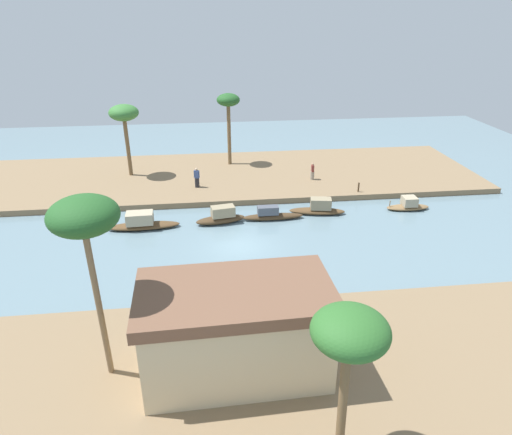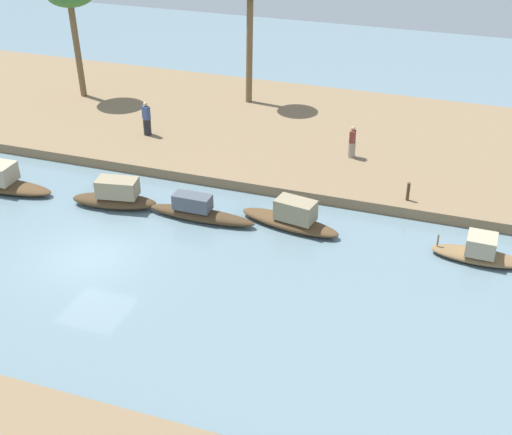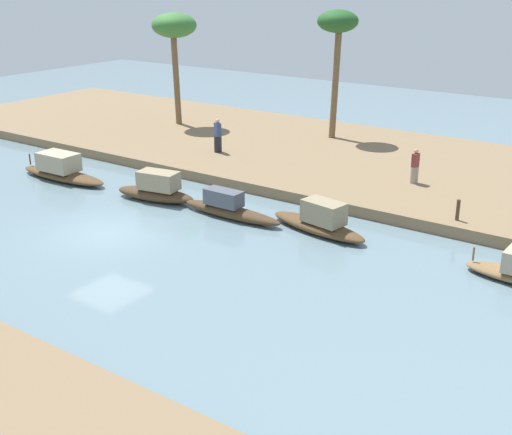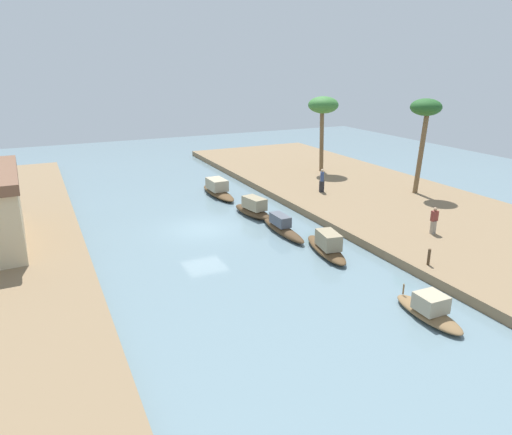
{
  "view_description": "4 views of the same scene",
  "coord_description": "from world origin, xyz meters",
  "px_view_note": "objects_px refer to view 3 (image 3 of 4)",
  "views": [
    {
      "loc": [
        2.15,
        27.46,
        14.81
      ],
      "look_at": [
        -1.51,
        -3.24,
        0.61
      ],
      "focal_mm": 32.22,
      "sensor_mm": 36.0,
      "label": 1
    },
    {
      "loc": [
        -13.34,
        19.09,
        14.6
      ],
      "look_at": [
        -5.38,
        -3.82,
        0.71
      ],
      "focal_mm": 49.17,
      "sensor_mm": 36.0,
      "label": 2
    },
    {
      "loc": [
        -18.25,
        16.14,
        9.43
      ],
      "look_at": [
        -4.4,
        -3.63,
        0.46
      ],
      "focal_mm": 47.21,
      "sensor_mm": 36.0,
      "label": 3
    },
    {
      "loc": [
        -25.97,
        8.77,
        9.8
      ],
      "look_at": [
        -1.18,
        -3.06,
        0.67
      ],
      "focal_mm": 32.78,
      "sensor_mm": 36.0,
      "label": 4
    }
  ],
  "objects_px": {
    "palm_tree_left_near": "(338,28)",
    "sampan_near_left_bank": "(229,208)",
    "sampan_foreground": "(156,190)",
    "mooring_post": "(458,210)",
    "sampan_with_tall_canopy": "(61,170)",
    "sampan_midstream": "(320,221)",
    "person_on_near_bank": "(415,168)",
    "person_by_mooring": "(218,138)",
    "palm_tree_left_far": "(174,29)"
  },
  "relations": [
    {
      "from": "person_by_mooring",
      "to": "sampan_foreground",
      "type": "bearing_deg",
      "value": 133.99
    },
    {
      "from": "sampan_with_tall_canopy",
      "to": "sampan_foreground",
      "type": "height_order",
      "value": "sampan_foreground"
    },
    {
      "from": "person_on_near_bank",
      "to": "mooring_post",
      "type": "xyz_separation_m",
      "value": [
        -3.19,
        3.51,
        -0.27
      ]
    },
    {
      "from": "sampan_with_tall_canopy",
      "to": "sampan_near_left_bank",
      "type": "bearing_deg",
      "value": -179.06
    },
    {
      "from": "palm_tree_left_near",
      "to": "palm_tree_left_far",
      "type": "height_order",
      "value": "palm_tree_left_near"
    },
    {
      "from": "palm_tree_left_far",
      "to": "palm_tree_left_near",
      "type": "bearing_deg",
      "value": -165.3
    },
    {
      "from": "palm_tree_left_near",
      "to": "sampan_near_left_bank",
      "type": "bearing_deg",
      "value": 100.28
    },
    {
      "from": "person_by_mooring",
      "to": "palm_tree_left_near",
      "type": "bearing_deg",
      "value": -88.28
    },
    {
      "from": "sampan_foreground",
      "to": "person_by_mooring",
      "type": "bearing_deg",
      "value": -84.91
    },
    {
      "from": "sampan_foreground",
      "to": "palm_tree_left_near",
      "type": "relative_size",
      "value": 0.56
    },
    {
      "from": "person_by_mooring",
      "to": "palm_tree_left_near",
      "type": "xyz_separation_m",
      "value": [
        -3.27,
        -6.37,
        5.18
      ]
    },
    {
      "from": "sampan_with_tall_canopy",
      "to": "palm_tree_left_near",
      "type": "height_order",
      "value": "palm_tree_left_near"
    },
    {
      "from": "sampan_midstream",
      "to": "mooring_post",
      "type": "relative_size",
      "value": 5.49
    },
    {
      "from": "mooring_post",
      "to": "palm_tree_left_near",
      "type": "xyz_separation_m",
      "value": [
        10.35,
        -9.13,
        5.52
      ]
    },
    {
      "from": "palm_tree_left_near",
      "to": "mooring_post",
      "type": "bearing_deg",
      "value": 138.58
    },
    {
      "from": "sampan_foreground",
      "to": "sampan_midstream",
      "type": "xyz_separation_m",
      "value": [
        -7.64,
        -0.77,
        -0.05
      ]
    },
    {
      "from": "sampan_foreground",
      "to": "palm_tree_left_far",
      "type": "bearing_deg",
      "value": -62.85
    },
    {
      "from": "sampan_near_left_bank",
      "to": "person_by_mooring",
      "type": "distance_m",
      "value": 8.56
    },
    {
      "from": "person_by_mooring",
      "to": "mooring_post",
      "type": "bearing_deg",
      "value": -162.56
    },
    {
      "from": "sampan_with_tall_canopy",
      "to": "palm_tree_left_near",
      "type": "xyz_separation_m",
      "value": [
        -7.3,
        -13.24,
        5.93
      ]
    },
    {
      "from": "sampan_with_tall_canopy",
      "to": "sampan_foreground",
      "type": "relative_size",
      "value": 1.36
    },
    {
      "from": "palm_tree_left_near",
      "to": "palm_tree_left_far",
      "type": "relative_size",
      "value": 1.05
    },
    {
      "from": "sampan_midstream",
      "to": "person_by_mooring",
      "type": "bearing_deg",
      "value": -21.78
    },
    {
      "from": "sampan_with_tall_canopy",
      "to": "sampan_midstream",
      "type": "height_order",
      "value": "sampan_midstream"
    },
    {
      "from": "mooring_post",
      "to": "person_on_near_bank",
      "type": "bearing_deg",
      "value": -47.74
    },
    {
      "from": "sampan_with_tall_canopy",
      "to": "sampan_foreground",
      "type": "bearing_deg",
      "value": -178.7
    },
    {
      "from": "palm_tree_left_near",
      "to": "sampan_foreground",
      "type": "bearing_deg",
      "value": 83.39
    },
    {
      "from": "sampan_foreground",
      "to": "person_by_mooring",
      "type": "relative_size",
      "value": 2.21
    },
    {
      "from": "sampan_near_left_bank",
      "to": "person_by_mooring",
      "type": "xyz_separation_m",
      "value": [
        5.59,
        -6.42,
        0.84
      ]
    },
    {
      "from": "sampan_with_tall_canopy",
      "to": "person_on_near_bank",
      "type": "height_order",
      "value": "person_on_near_bank"
    },
    {
      "from": "mooring_post",
      "to": "sampan_midstream",
      "type": "bearing_deg",
      "value": 35.76
    },
    {
      "from": "person_by_mooring",
      "to": "palm_tree_left_far",
      "type": "xyz_separation_m",
      "value": [
        6.16,
        -3.9,
        4.89
      ]
    },
    {
      "from": "sampan_with_tall_canopy",
      "to": "person_by_mooring",
      "type": "height_order",
      "value": "person_by_mooring"
    },
    {
      "from": "sampan_foreground",
      "to": "mooring_post",
      "type": "height_order",
      "value": "sampan_foreground"
    },
    {
      "from": "sampan_with_tall_canopy",
      "to": "sampan_midstream",
      "type": "xyz_separation_m",
      "value": [
        -13.44,
        -1.08,
        -0.02
      ]
    },
    {
      "from": "sampan_near_left_bank",
      "to": "mooring_post",
      "type": "distance_m",
      "value": 8.84
    },
    {
      "from": "mooring_post",
      "to": "palm_tree_left_far",
      "type": "xyz_separation_m",
      "value": [
        19.78,
        -6.66,
        5.22
      ]
    },
    {
      "from": "sampan_foreground",
      "to": "mooring_post",
      "type": "relative_size",
      "value": 4.74
    },
    {
      "from": "sampan_midstream",
      "to": "person_on_near_bank",
      "type": "relative_size",
      "value": 2.88
    },
    {
      "from": "person_on_near_bank",
      "to": "mooring_post",
      "type": "distance_m",
      "value": 4.75
    },
    {
      "from": "person_by_mooring",
      "to": "mooring_post",
      "type": "relative_size",
      "value": 2.14
    },
    {
      "from": "sampan_midstream",
      "to": "person_by_mooring",
      "type": "xyz_separation_m",
      "value": [
        9.41,
        -5.79,
        0.77
      ]
    },
    {
      "from": "sampan_foreground",
      "to": "person_on_near_bank",
      "type": "relative_size",
      "value": 2.49
    },
    {
      "from": "person_on_near_bank",
      "to": "person_by_mooring",
      "type": "height_order",
      "value": "person_by_mooring"
    },
    {
      "from": "sampan_near_left_bank",
      "to": "sampan_with_tall_canopy",
      "type": "bearing_deg",
      "value": 2.4
    },
    {
      "from": "sampan_midstream",
      "to": "person_on_near_bank",
      "type": "bearing_deg",
      "value": -89.03
    },
    {
      "from": "sampan_midstream",
      "to": "palm_tree_left_far",
      "type": "xyz_separation_m",
      "value": [
        15.57,
        -9.69,
        5.66
      ]
    },
    {
      "from": "sampan_near_left_bank",
      "to": "sampan_with_tall_canopy",
      "type": "relative_size",
      "value": 0.9
    },
    {
      "from": "sampan_near_left_bank",
      "to": "person_by_mooring",
      "type": "height_order",
      "value": "person_by_mooring"
    },
    {
      "from": "sampan_near_left_bank",
      "to": "sampan_foreground",
      "type": "relative_size",
      "value": 1.22
    }
  ]
}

